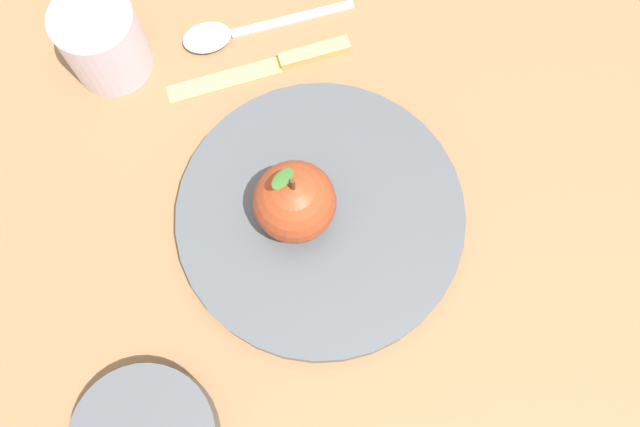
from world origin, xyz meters
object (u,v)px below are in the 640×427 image
(dinner_plate, at_px, (320,217))
(cup, at_px, (101,39))
(spoon, at_px, (226,33))
(apple, at_px, (296,203))
(knife, at_px, (276,64))

(dinner_plate, xyz_separation_m, cup, (0.25, -0.06, 0.03))
(spoon, bearing_deg, apple, 135.97)
(dinner_plate, xyz_separation_m, apple, (0.02, 0.01, 0.04))
(apple, xyz_separation_m, knife, (0.09, -0.13, -0.05))
(cup, bearing_deg, apple, 163.44)
(dinner_plate, bearing_deg, cup, -13.50)
(dinner_plate, bearing_deg, apple, 27.50)
(apple, height_order, spoon, apple)
(dinner_plate, height_order, apple, apple)
(cup, bearing_deg, spoon, -139.58)
(cup, height_order, spoon, cup)
(apple, bearing_deg, knife, -56.64)
(dinner_plate, distance_m, spoon, 0.21)
(knife, xyz_separation_m, spoon, (0.06, -0.01, 0.00))
(knife, distance_m, spoon, 0.06)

